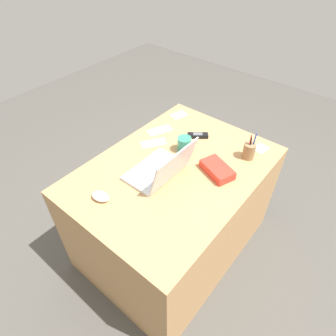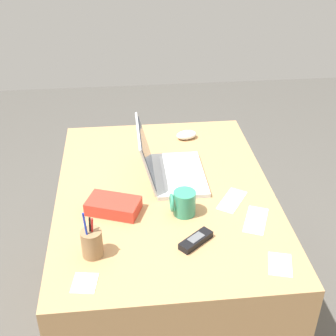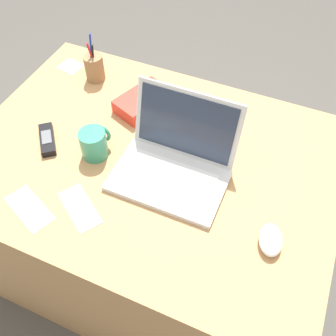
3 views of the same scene
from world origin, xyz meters
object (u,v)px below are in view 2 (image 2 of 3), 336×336
(coffee_mug_white, at_px, (183,203))
(pen_holder, at_px, (92,243))
(laptop, at_px, (168,167))
(computer_mouse, at_px, (186,135))
(snack_bag, at_px, (113,206))
(cordless_phone, at_px, (196,240))

(coffee_mug_white, distance_m, pen_holder, 0.38)
(laptop, xyz_separation_m, computer_mouse, (0.33, -0.13, -0.03))
(coffee_mug_white, xyz_separation_m, snack_bag, (0.04, 0.26, -0.02))
(cordless_phone, bearing_deg, computer_mouse, -5.52)
(coffee_mug_white, bearing_deg, pen_holder, 120.18)
(computer_mouse, xyz_separation_m, coffee_mug_white, (-0.59, 0.09, 0.03))
(laptop, xyz_separation_m, coffee_mug_white, (-0.26, -0.03, 0.00))
(snack_bag, bearing_deg, computer_mouse, -32.91)
(pen_holder, bearing_deg, laptop, -33.59)
(coffee_mug_white, height_order, pen_holder, pen_holder)
(laptop, relative_size, snack_bag, 1.74)
(laptop, height_order, cordless_phone, laptop)
(cordless_phone, height_order, pen_holder, pen_holder)
(laptop, bearing_deg, pen_holder, 146.41)
(laptop, relative_size, pen_holder, 1.89)
(coffee_mug_white, bearing_deg, snack_bag, 80.91)
(computer_mouse, distance_m, coffee_mug_white, 0.60)
(laptop, distance_m, coffee_mug_white, 0.26)
(pen_holder, bearing_deg, cordless_phone, -86.55)
(laptop, bearing_deg, cordless_phone, -173.09)
(computer_mouse, height_order, coffee_mug_white, coffee_mug_white)
(snack_bag, bearing_deg, cordless_phone, -127.09)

